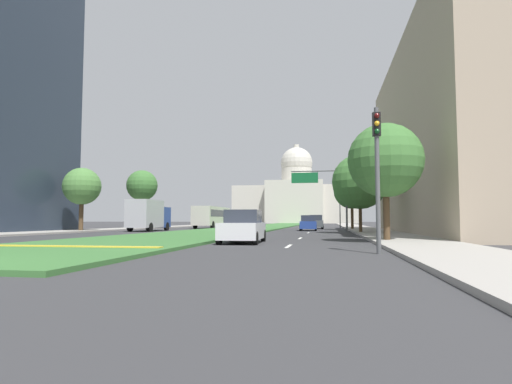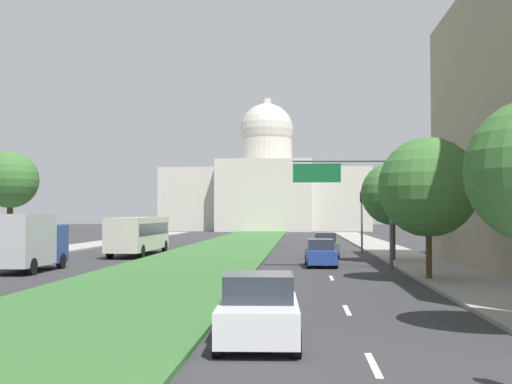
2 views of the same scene
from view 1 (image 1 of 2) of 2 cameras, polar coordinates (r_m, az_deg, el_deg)
ground_plane at (r=74.02m, az=1.95°, el=-4.73°), size 288.18×288.18×0.00m
grass_median at (r=67.54m, az=1.19°, el=-4.76°), size 8.60×117.89×0.14m
median_curb_nose at (r=18.02m, az=-24.42°, el=-6.79°), size 7.74×0.50×0.04m
lane_dashes_right at (r=52.51m, az=7.88°, el=-5.07°), size 0.16×62.89×0.01m
sidewalk_left at (r=64.99m, az=-12.33°, el=-4.71°), size 4.00×117.89×0.15m
sidewalk_right at (r=60.39m, az=13.86°, el=-4.76°), size 4.00×117.89×0.15m
midrise_block_right at (r=40.81m, az=29.49°, el=6.55°), size 14.97×32.93×16.38m
capitol_building at (r=138.45m, az=5.59°, el=-1.01°), size 39.97×24.21×26.40m
traffic_light_near_right at (r=15.38m, az=16.28°, el=4.24°), size 0.28×0.35×5.20m
traffic_light_far_right at (r=60.49m, az=11.44°, el=-1.72°), size 0.28×0.35×5.20m
overhead_guide_sign at (r=44.00m, az=9.43°, el=0.76°), size 5.83×0.20×6.50m
street_tree_right_near at (r=23.12m, az=17.31°, el=4.13°), size 3.94×3.94×6.31m
street_tree_left_mid at (r=44.41m, az=-22.76°, el=0.69°), size 3.64×3.64×6.31m
street_tree_right_mid at (r=37.15m, az=14.05°, el=1.37°), size 4.77×4.77×6.87m
street_tree_left_far at (r=55.75m, az=-15.35°, el=0.83°), size 3.97×3.97×7.59m
street_tree_right_far at (r=49.74m, az=13.00°, el=0.15°), size 4.21×4.21×6.66m
sedan_lead_stopped at (r=21.57m, az=-1.82°, el=-4.87°), size 2.13×4.26×1.71m
sedan_midblock at (r=45.74m, az=7.19°, el=-4.29°), size 1.93×4.28×1.67m
sedan_distant at (r=55.09m, az=8.23°, el=-4.14°), size 2.01×4.64×1.81m
box_truck_delivery at (r=44.65m, az=-14.53°, el=-3.07°), size 2.40×6.40×3.20m
city_bus at (r=58.10m, az=-6.04°, el=-3.22°), size 2.62×11.00×2.95m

